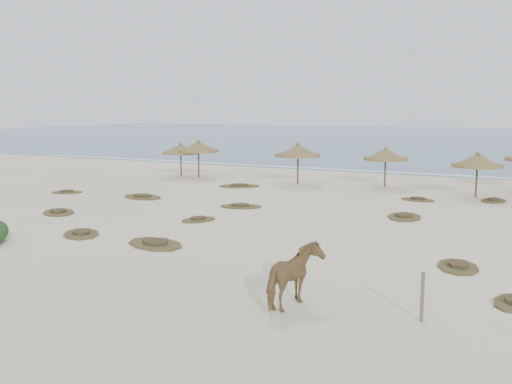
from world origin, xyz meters
The scene contains 22 objects.
ground centered at (0.00, 0.00, 0.00)m, with size 160.00×160.00×0.00m, color #F0E2C6.
ocean centered at (0.00, 75.00, 0.00)m, with size 200.00×100.00×0.01m, color navy.
foam_line centered at (0.00, 26.00, 0.00)m, with size 70.00×0.60×0.01m, color white.
palapa_0 centered at (-13.36, 16.97, 1.88)m, with size 3.03×3.03×2.42m.
palapa_1 centered at (-12.09, 17.26, 2.05)m, with size 3.61×3.61×2.64m.
palapa_2 centered at (-4.53, 16.91, 2.06)m, with size 3.31×3.31×2.66m.
palapa_3 centered at (0.66, 18.20, 1.93)m, with size 3.13×3.13×2.49m.
palapa_5 centered at (6.06, 16.34, 1.94)m, with size 2.76×2.76×2.50m.
horse centered at (4.01, -3.75, 0.76)m, with size 0.82×1.80×1.52m, color olive.
fence_post_near centered at (6.95, -3.33, 0.57)m, with size 0.09×0.09×1.15m, color #64584B.
scrub_0 centered at (-10.43, 2.78, 0.05)m, with size 2.51×2.37×0.16m.
scrub_1 centered at (-9.86, 8.17, 0.05)m, with size 2.90×2.32×0.16m.
scrub_2 centered at (-3.80, 4.21, 0.05)m, with size 1.57×1.90×0.16m.
scrub_3 centered at (3.91, 8.82, 0.05)m, with size 1.81×2.45×0.16m.
scrub_4 centered at (7.09, 1.61, 0.05)m, with size 1.61×2.08×0.16m.
scrub_6 centered at (-7.25, 14.23, 0.05)m, with size 2.95×2.64×0.16m.
scrub_7 centered at (3.49, 13.87, 0.05)m, with size 1.96×1.47×0.16m.
scrub_8 centered at (-14.72, 7.59, 0.05)m, with size 2.05×1.81×0.16m.
scrub_9 centered at (-2.80, -0.16, 0.05)m, with size 2.81×2.31×0.16m.
scrub_10 centered at (7.04, 15.29, 0.05)m, with size 1.44×1.97×0.16m.
scrub_11 centered at (-6.28, -0.12, 0.05)m, with size 2.38×2.34×0.16m.
scrub_13 centered at (-3.75, 7.93, 0.05)m, with size 2.38×1.93×0.16m.
Camera 1 is at (9.17, -15.96, 4.78)m, focal length 40.00 mm.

